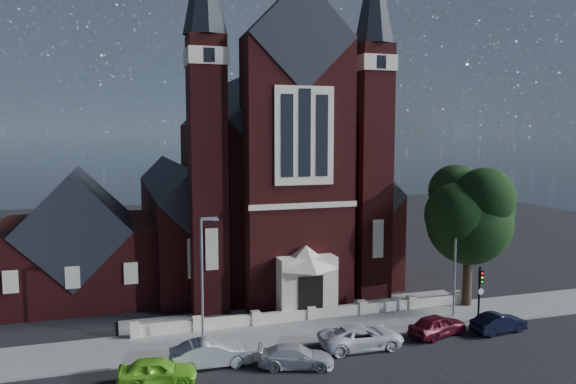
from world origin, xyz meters
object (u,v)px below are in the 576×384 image
Objects in this scene: street_lamp_left at (203,274)px; car_silver_a at (211,354)px; car_lime_van at (157,371)px; car_silver_b at (296,357)px; street_tree at (473,217)px; traffic_signal at (480,287)px; street_lamp_right at (456,255)px; car_dark_red at (437,325)px; church at (254,184)px; parish_hall at (77,247)px; car_white_suv at (361,337)px; car_navy at (499,323)px.

car_silver_a is (-0.13, -3.19, -3.85)m from street_lamp_left.
car_lime_van is 7.65m from car_silver_b.
street_tree is 18.43m from car_silver_b.
street_lamp_left is at bearing -26.61° from car_lime_van.
street_lamp_right is at bearing 120.01° from traffic_signal.
street_lamp_right is 1.93× the size of car_dark_red.
church is 21.76m from street_lamp_right.
church is 2.86× the size of parish_hall.
traffic_signal is 0.93× the size of car_silver_b.
street_lamp_left is at bearing -112.66° from church.
car_dark_red is at bearing -61.50° from car_silver_b.
traffic_signal is at bearing -85.64° from car_silver_a.
street_tree is 1.32× the size of street_lamp_left.
car_dark_red is at bearing -89.12° from car_silver_a.
traffic_signal is (27.00, -15.57, -1.43)m from parish_hall.
church is 6.60× the size of car_white_suv.
car_silver_a is at bearing -65.16° from parish_hall.
car_navy is (22.28, 1.06, -0.05)m from car_lime_van.
street_tree is 2.48× the size of car_silver_b.
street_lamp_left is 10.48m from car_white_suv.
car_white_suv is at bearing -156.28° from street_tree.
car_silver_a is 14.94m from car_dark_red.
car_silver_b is 14.69m from car_navy.
car_silver_a is at bearing 75.35° from car_dark_red.
parish_hall is at bearing 37.66° from car_dark_red.
church is 27.02m from car_lime_van.
street_tree is 13.85m from car_white_suv.
street_lamp_left is 6.78m from car_lime_van.
car_silver_a is (-18.13, -3.19, -3.85)m from street_lamp_right.
traffic_signal is (-1.60, -3.28, -4.38)m from street_tree.
car_dark_red is 1.07× the size of car_navy.
parish_hall is 32.48m from car_navy.
car_silver_b is at bearing -56.21° from parish_hall.
street_tree is (28.60, -12.29, 2.95)m from parish_hall.
traffic_signal is at bearing -61.80° from church.
street_lamp_right is at bearing -69.36° from car_lime_van.
car_silver_b is 1.03× the size of car_dark_red.
car_white_suv is at bearing -54.60° from car_silver_b.
street_tree is 1.32× the size of street_lamp_right.
car_silver_a reaches higher than car_silver_b.
car_navy reaches higher than car_silver_b.
street_lamp_left is at bearing 63.15° from car_dark_red.
street_lamp_left is 2.02× the size of traffic_signal.
traffic_signal is 2.71m from car_navy.
street_tree is at bearing -50.06° from car_silver_b.
parish_hall is at bearing 46.08° from car_white_suv.
street_lamp_right is at bearing -145.74° from street_tree.
parish_hall is 2.91× the size of car_dark_red.
street_lamp_left is 1.93× the size of car_dark_red.
street_tree is 2.67× the size of traffic_signal.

